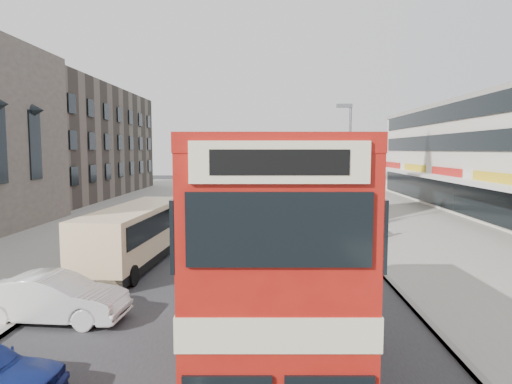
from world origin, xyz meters
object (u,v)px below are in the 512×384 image
(coach, at_px, (136,232))
(car_right_b, at_px, (322,211))
(car_left_front, at_px, (54,298))
(car_right_a, at_px, (338,229))
(bus_second, at_px, (284,175))
(bus_main, at_px, (270,264))
(street_lamp, at_px, (349,156))
(cyclist, at_px, (315,211))
(pedestrian_far, at_px, (347,196))
(pedestrian_near, at_px, (373,225))
(car_right_c, at_px, (303,198))

(coach, bearing_deg, car_right_b, 56.68)
(car_left_front, distance_m, car_right_a, 16.71)
(bus_second, height_order, car_right_b, bus_second)
(bus_main, relative_size, car_right_a, 2.25)
(bus_second, relative_size, coach, 1.12)
(street_lamp, relative_size, coach, 0.88)
(cyclist, bearing_deg, pedestrian_far, 72.39)
(pedestrian_near, distance_m, cyclist, 7.23)
(pedestrian_far, bearing_deg, bus_main, -113.20)
(car_right_b, bearing_deg, car_right_a, -6.47)
(street_lamp, xyz_separation_m, car_left_front, (-11.68, -16.15, -4.06))
(street_lamp, distance_m, bus_main, 20.54)
(car_right_b, height_order, car_right_c, car_right_c)
(bus_main, distance_m, coach, 12.37)
(car_left_front, relative_size, car_right_a, 1.04)
(coach, bearing_deg, cyclist, 55.35)
(pedestrian_far, xyz_separation_m, cyclist, (-3.74, -8.62, -0.24))
(car_right_c, relative_size, pedestrian_near, 2.66)
(street_lamp, relative_size, bus_main, 0.85)
(bus_main, xyz_separation_m, pedestrian_far, (7.11, 31.29, -1.73))
(bus_second, height_order, cyclist, bus_second)
(car_right_b, height_order, cyclist, cyclist)
(car_right_b, bearing_deg, bus_second, -162.40)
(car_right_a, height_order, car_right_c, car_right_c)
(coach, height_order, cyclist, coach)
(street_lamp, distance_m, bus_second, 11.23)
(coach, height_order, pedestrian_far, coach)
(pedestrian_near, bearing_deg, coach, 13.15)
(bus_main, xyz_separation_m, bus_second, (1.33, 30.18, 0.23))
(car_right_a, relative_size, car_right_b, 0.94)
(bus_main, height_order, car_right_a, bus_main)
(street_lamp, height_order, pedestrian_far, street_lamp)
(car_right_a, relative_size, pedestrian_near, 2.64)
(car_left_front, xyz_separation_m, pedestrian_far, (13.64, 27.66, 0.30))
(bus_second, bearing_deg, car_left_front, 68.05)
(car_right_a, bearing_deg, cyclist, -173.06)
(street_lamp, relative_size, bus_second, 0.78)
(car_right_c, xyz_separation_m, cyclist, (0.15, -9.16, 0.05))
(street_lamp, height_order, car_left_front, street_lamp)
(street_lamp, xyz_separation_m, pedestrian_far, (1.96, 11.51, -3.76))
(bus_second, xyz_separation_m, car_right_b, (2.71, -6.03, -2.36))
(coach, bearing_deg, street_lamp, 42.61)
(bus_second, height_order, car_left_front, bus_second)
(bus_main, height_order, car_right_c, bus_main)
(cyclist, bearing_deg, pedestrian_near, -63.40)
(bus_second, bearing_deg, car_right_a, 95.87)
(bus_main, relative_size, cyclist, 4.36)
(car_right_c, height_order, pedestrian_far, pedestrian_far)
(car_right_b, distance_m, pedestrian_far, 7.79)
(car_right_a, distance_m, pedestrian_near, 2.01)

